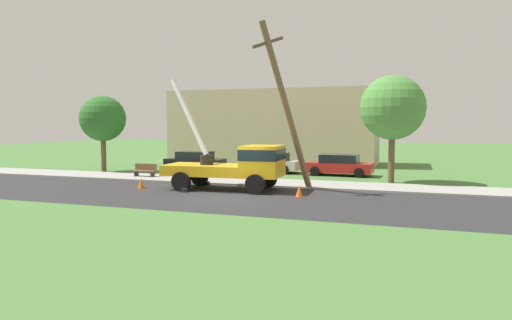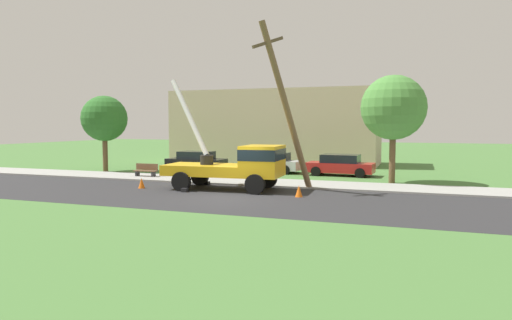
{
  "view_description": "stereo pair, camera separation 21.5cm",
  "coord_description": "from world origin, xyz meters",
  "px_view_note": "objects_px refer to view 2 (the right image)",
  "views": [
    {
      "loc": [
        8.06,
        -19.78,
        3.42
      ],
      "look_at": [
        0.29,
        2.73,
        1.58
      ],
      "focal_mm": 32.18,
      "sensor_mm": 36.0,
      "label": 1
    },
    {
      "loc": [
        8.27,
        -19.71,
        3.42
      ],
      "look_at": [
        0.29,
        2.73,
        1.58
      ],
      "focal_mm": 32.18,
      "sensor_mm": 36.0,
      "label": 2
    }
  ],
  "objects_px": {
    "roadside_tree_far": "(104,119)",
    "traffic_cone_ahead": "(299,191)",
    "park_bench": "(146,171)",
    "roadside_tree_near": "(393,108)",
    "parked_sedan_silver": "(271,163)",
    "leaning_utility_pole": "(286,105)",
    "utility_truck": "(239,163)",
    "parked_sedan_black": "(196,161)",
    "parked_sedan_red": "(340,165)",
    "traffic_cone_behind": "(142,183)"
  },
  "relations": [
    {
      "from": "utility_truck",
      "to": "roadside_tree_far",
      "type": "relative_size",
      "value": 1.25
    },
    {
      "from": "utility_truck",
      "to": "roadside_tree_far",
      "type": "xyz_separation_m",
      "value": [
        -12.76,
        5.67,
        2.43
      ]
    },
    {
      "from": "park_bench",
      "to": "roadside_tree_near",
      "type": "bearing_deg",
      "value": 9.54
    },
    {
      "from": "parked_sedan_black",
      "to": "parked_sedan_red",
      "type": "relative_size",
      "value": 0.99
    },
    {
      "from": "utility_truck",
      "to": "roadside_tree_near",
      "type": "xyz_separation_m",
      "value": [
        7.39,
        5.75,
        2.98
      ]
    },
    {
      "from": "parked_sedan_red",
      "to": "park_bench",
      "type": "distance_m",
      "value": 12.83
    },
    {
      "from": "utility_truck",
      "to": "parked_sedan_red",
      "type": "distance_m",
      "value": 9.48
    },
    {
      "from": "park_bench",
      "to": "utility_truck",
      "type": "bearing_deg",
      "value": -22.55
    },
    {
      "from": "utility_truck",
      "to": "leaning_utility_pole",
      "type": "height_order",
      "value": "leaning_utility_pole"
    },
    {
      "from": "leaning_utility_pole",
      "to": "parked_sedan_black",
      "type": "height_order",
      "value": "leaning_utility_pole"
    },
    {
      "from": "utility_truck",
      "to": "park_bench",
      "type": "xyz_separation_m",
      "value": [
        -7.72,
        3.21,
        -0.95
      ]
    },
    {
      "from": "park_bench",
      "to": "roadside_tree_near",
      "type": "xyz_separation_m",
      "value": [
        15.11,
        2.54,
        3.92
      ]
    },
    {
      "from": "leaning_utility_pole",
      "to": "park_bench",
      "type": "distance_m",
      "value": 11.16
    },
    {
      "from": "leaning_utility_pole",
      "to": "parked_sedan_black",
      "type": "relative_size",
      "value": 1.94
    },
    {
      "from": "roadside_tree_far",
      "to": "traffic_cone_ahead",
      "type": "bearing_deg",
      "value": -22.86
    },
    {
      "from": "parked_sedan_red",
      "to": "parked_sedan_black",
      "type": "bearing_deg",
      "value": 179.92
    },
    {
      "from": "traffic_cone_behind",
      "to": "utility_truck",
      "type": "bearing_deg",
      "value": 12.36
    },
    {
      "from": "parked_sedan_silver",
      "to": "roadside_tree_near",
      "type": "height_order",
      "value": "roadside_tree_near"
    },
    {
      "from": "traffic_cone_behind",
      "to": "roadside_tree_near",
      "type": "xyz_separation_m",
      "value": [
        12.56,
        6.88,
        4.11
      ]
    },
    {
      "from": "utility_truck",
      "to": "park_bench",
      "type": "distance_m",
      "value": 8.41
    },
    {
      "from": "traffic_cone_behind",
      "to": "roadside_tree_far",
      "type": "relative_size",
      "value": 0.1
    },
    {
      "from": "traffic_cone_behind",
      "to": "parked_sedan_red",
      "type": "height_order",
      "value": "parked_sedan_red"
    },
    {
      "from": "parked_sedan_red",
      "to": "park_bench",
      "type": "xyz_separation_m",
      "value": [
        -11.63,
        -5.4,
        -0.25
      ]
    },
    {
      "from": "parked_sedan_silver",
      "to": "parked_sedan_red",
      "type": "distance_m",
      "value": 5.05
    },
    {
      "from": "utility_truck",
      "to": "traffic_cone_behind",
      "type": "distance_m",
      "value": 5.41
    },
    {
      "from": "traffic_cone_behind",
      "to": "leaning_utility_pole",
      "type": "bearing_deg",
      "value": 12.62
    },
    {
      "from": "parked_sedan_black",
      "to": "parked_sedan_silver",
      "type": "xyz_separation_m",
      "value": [
        5.73,
        0.38,
        0.0
      ]
    },
    {
      "from": "utility_truck",
      "to": "roadside_tree_near",
      "type": "distance_m",
      "value": 9.82
    },
    {
      "from": "parked_sedan_red",
      "to": "roadside_tree_far",
      "type": "height_order",
      "value": "roadside_tree_far"
    },
    {
      "from": "parked_sedan_black",
      "to": "utility_truck",
      "type": "bearing_deg",
      "value": -51.53
    },
    {
      "from": "parked_sedan_silver",
      "to": "roadside_tree_far",
      "type": "xyz_separation_m",
      "value": [
        -11.64,
        -3.33,
        3.13
      ]
    },
    {
      "from": "parked_sedan_silver",
      "to": "parked_sedan_red",
      "type": "bearing_deg",
      "value": -4.46
    },
    {
      "from": "parked_sedan_red",
      "to": "park_bench",
      "type": "relative_size",
      "value": 2.8
    },
    {
      "from": "parked_sedan_black",
      "to": "parked_sedan_red",
      "type": "height_order",
      "value": "same"
    },
    {
      "from": "utility_truck",
      "to": "traffic_cone_ahead",
      "type": "bearing_deg",
      "value": -18.73
    },
    {
      "from": "parked_sedan_black",
      "to": "roadside_tree_far",
      "type": "distance_m",
      "value": 7.3
    },
    {
      "from": "leaning_utility_pole",
      "to": "parked_sedan_silver",
      "type": "bearing_deg",
      "value": 112.5
    },
    {
      "from": "parked_sedan_silver",
      "to": "traffic_cone_behind",
      "type": "bearing_deg",
      "value": -111.79
    },
    {
      "from": "traffic_cone_ahead",
      "to": "roadside_tree_near",
      "type": "relative_size",
      "value": 0.09
    },
    {
      "from": "traffic_cone_ahead",
      "to": "parked_sedan_red",
      "type": "height_order",
      "value": "parked_sedan_red"
    },
    {
      "from": "parked_sedan_silver",
      "to": "traffic_cone_ahead",
      "type": "bearing_deg",
      "value": -65.44
    },
    {
      "from": "parked_sedan_silver",
      "to": "roadside_tree_far",
      "type": "distance_m",
      "value": 12.5
    },
    {
      "from": "traffic_cone_ahead",
      "to": "roadside_tree_near",
      "type": "xyz_separation_m",
      "value": [
        3.85,
        6.95,
        4.11
      ]
    },
    {
      "from": "traffic_cone_ahead",
      "to": "parked_sedan_silver",
      "type": "height_order",
      "value": "parked_sedan_silver"
    },
    {
      "from": "parked_sedan_black",
      "to": "roadside_tree_far",
      "type": "xyz_separation_m",
      "value": [
        -5.9,
        -2.95,
        3.13
      ]
    },
    {
      "from": "traffic_cone_ahead",
      "to": "park_bench",
      "type": "distance_m",
      "value": 12.1
    },
    {
      "from": "parked_sedan_black",
      "to": "roadside_tree_near",
      "type": "relative_size",
      "value": 0.7
    },
    {
      "from": "parked_sedan_red",
      "to": "roadside_tree_far",
      "type": "xyz_separation_m",
      "value": [
        -16.67,
        -2.94,
        3.13
      ]
    },
    {
      "from": "utility_truck",
      "to": "traffic_cone_behind",
      "type": "xyz_separation_m",
      "value": [
        -5.17,
        -1.13,
        -1.13
      ]
    },
    {
      "from": "parked_sedan_silver",
      "to": "roadside_tree_near",
      "type": "distance_m",
      "value": 9.82
    }
  ]
}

